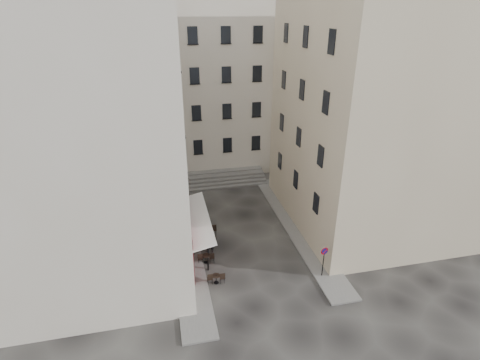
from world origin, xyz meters
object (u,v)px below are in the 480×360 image
object	(u,v)px
pedestrian	(210,243)
bistro_table_a	(216,278)
no_parking_sign	(324,256)
bistro_table_b	(206,258)

from	to	relation	value
pedestrian	bistro_table_a	bearing A→B (deg)	77.94
bistro_table_a	pedestrian	world-z (taller)	pedestrian
no_parking_sign	pedestrian	bearing A→B (deg)	140.31
bistro_table_a	bistro_table_b	distance (m)	2.30
pedestrian	no_parking_sign	bearing A→B (deg)	137.65
bistro_table_b	pedestrian	bearing A→B (deg)	67.50
no_parking_sign	bistro_table_b	distance (m)	8.07
no_parking_sign	bistro_table_b	size ratio (longest dim) A/B	2.04
no_parking_sign	bistro_table_a	bearing A→B (deg)	164.82
no_parking_sign	pedestrian	world-z (taller)	no_parking_sign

